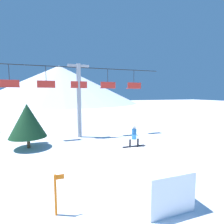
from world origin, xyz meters
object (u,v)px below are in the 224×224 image
at_px(snowboarder, 134,137).
at_px(trail_marker, 56,194).
at_px(pine_tree_near, 27,121).
at_px(distant_skier, 19,126).
at_px(snow_ramp, 145,172).

distance_m(snowboarder, trail_marker, 5.44).
xyz_separation_m(snowboarder, trail_marker, (-4.68, -2.37, -1.43)).
xyz_separation_m(pine_tree_near, distant_skier, (-2.05, 8.45, -1.87)).
height_order(pine_tree_near, trail_marker, pine_tree_near).
relative_size(pine_tree_near, trail_marker, 2.35).
relative_size(snow_ramp, snowboarder, 3.03).
relative_size(trail_marker, distant_skier, 1.41).
xyz_separation_m(snowboarder, pine_tree_near, (-6.85, 7.84, 0.18)).
xyz_separation_m(trail_marker, distant_skier, (-4.21, 18.66, -0.26)).
bearing_deg(snow_ramp, trail_marker, -172.11).
height_order(pine_tree_near, distant_skier, pine_tree_near).
xyz_separation_m(pine_tree_near, trail_marker, (2.16, -10.21, -1.61)).
xyz_separation_m(snow_ramp, trail_marker, (-4.48, -0.62, 0.06)).
relative_size(snow_ramp, distant_skier, 3.75).
xyz_separation_m(snow_ramp, distant_skier, (-8.69, 18.04, -0.20)).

